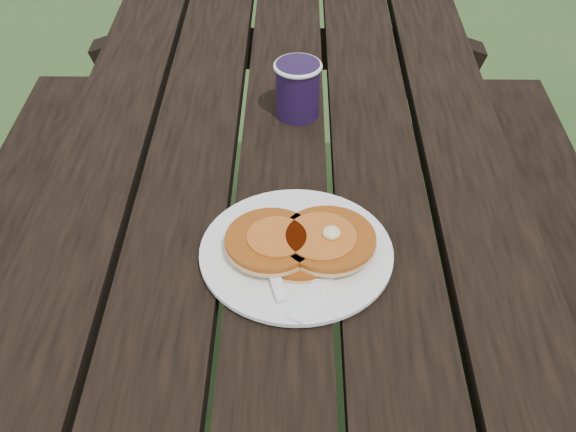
{
  "coord_description": "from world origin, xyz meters",
  "views": [
    {
      "loc": [
        0.02,
        -0.82,
        1.45
      ],
      "look_at": [
        0.01,
        -0.08,
        0.8
      ],
      "focal_mm": 45.0,
      "sensor_mm": 36.0,
      "label": 1
    }
  ],
  "objects_px": {
    "plate": "(296,253)",
    "picnic_table": "(282,366)",
    "coffee_cup": "(298,86)",
    "pancake_stack": "(301,242)"
  },
  "relations": [
    {
      "from": "plate",
      "to": "pancake_stack",
      "type": "distance_m",
      "value": 0.02
    },
    {
      "from": "picnic_table",
      "to": "coffee_cup",
      "type": "distance_m",
      "value": 0.51
    },
    {
      "from": "pancake_stack",
      "to": "coffee_cup",
      "type": "distance_m",
      "value": 0.36
    },
    {
      "from": "coffee_cup",
      "to": "picnic_table",
      "type": "bearing_deg",
      "value": -95.18
    },
    {
      "from": "picnic_table",
      "to": "coffee_cup",
      "type": "bearing_deg",
      "value": 84.82
    },
    {
      "from": "plate",
      "to": "picnic_table",
      "type": "bearing_deg",
      "value": 102.61
    },
    {
      "from": "picnic_table",
      "to": "plate",
      "type": "xyz_separation_m",
      "value": [
        0.02,
        -0.1,
        0.39
      ]
    },
    {
      "from": "plate",
      "to": "pancake_stack",
      "type": "xyz_separation_m",
      "value": [
        0.01,
        0.0,
        0.02
      ]
    },
    {
      "from": "picnic_table",
      "to": "coffee_cup",
      "type": "relative_size",
      "value": 18.08
    },
    {
      "from": "pancake_stack",
      "to": "plate",
      "type": "bearing_deg",
      "value": -162.83
    }
  ]
}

